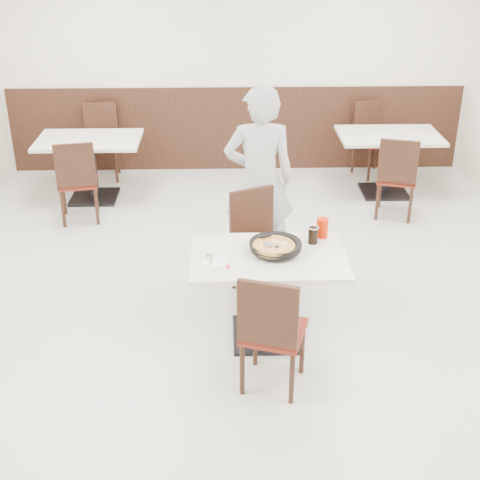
{
  "coord_description": "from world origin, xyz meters",
  "views": [
    {
      "loc": [
        -0.18,
        -5.06,
        3.13
      ],
      "look_at": [
        -0.05,
        -0.3,
        0.78
      ],
      "focal_mm": 50.0,
      "sensor_mm": 36.0,
      "label": 1
    }
  ],
  "objects_px": {
    "bg_chair_left_near": "(77,180)",
    "bg_chair_right_near": "(397,176)",
    "pizza": "(274,248)",
    "pizza_pan": "(275,248)",
    "diner_person": "(259,180)",
    "bg_chair_right_far": "(374,140)",
    "cola_glass": "(313,235)",
    "bg_table_left": "(92,169)",
    "chair_far": "(261,246)",
    "side_plate": "(217,263)",
    "bg_chair_left_far": "(101,143)",
    "main_table": "(268,297)",
    "red_cup": "(322,228)",
    "chair_near": "(274,329)",
    "bg_table_right": "(386,164)"
  },
  "relations": [
    {
      "from": "pizza_pan",
      "to": "bg_table_left",
      "type": "xyz_separation_m",
      "value": [
        -1.96,
        2.95,
        -0.42
      ]
    },
    {
      "from": "diner_person",
      "to": "bg_chair_left_near",
      "type": "xyz_separation_m",
      "value": [
        -1.94,
        1.16,
        -0.42
      ]
    },
    {
      "from": "side_plate",
      "to": "bg_chair_right_near",
      "type": "relative_size",
      "value": 0.18
    },
    {
      "from": "pizza_pan",
      "to": "pizza",
      "type": "xyz_separation_m",
      "value": [
        -0.02,
        -0.04,
        0.02
      ]
    },
    {
      "from": "pizza_pan",
      "to": "bg_chair_left_far",
      "type": "distance_m",
      "value": 4.13
    },
    {
      "from": "bg_table_left",
      "to": "bg_table_right",
      "type": "height_order",
      "value": "same"
    },
    {
      "from": "pizza",
      "to": "bg_chair_left_near",
      "type": "xyz_separation_m",
      "value": [
        -1.99,
        2.37,
        -0.34
      ]
    },
    {
      "from": "chair_far",
      "to": "bg_chair_left_far",
      "type": "distance_m",
      "value": 3.51
    },
    {
      "from": "bg_chair_left_far",
      "to": "chair_near",
      "type": "bearing_deg",
      "value": 109.84
    },
    {
      "from": "chair_near",
      "to": "bg_chair_right_near",
      "type": "xyz_separation_m",
      "value": [
        1.6,
        2.99,
        0.0
      ]
    },
    {
      "from": "main_table",
      "to": "bg_chair_right_far",
      "type": "distance_m",
      "value": 4.04
    },
    {
      "from": "pizza_pan",
      "to": "diner_person",
      "type": "relative_size",
      "value": 0.22
    },
    {
      "from": "red_cup",
      "to": "bg_table_left",
      "type": "distance_m",
      "value": 3.6
    },
    {
      "from": "cola_glass",
      "to": "main_table",
      "type": "bearing_deg",
      "value": -151.2
    },
    {
      "from": "bg_chair_left_near",
      "to": "bg_chair_right_near",
      "type": "relative_size",
      "value": 1.0
    },
    {
      "from": "cola_glass",
      "to": "red_cup",
      "type": "xyz_separation_m",
      "value": [
        0.09,
        0.11,
        0.02
      ]
    },
    {
      "from": "diner_person",
      "to": "bg_chair_right_near",
      "type": "bearing_deg",
      "value": -145.66
    },
    {
      "from": "chair_near",
      "to": "pizza",
      "type": "xyz_separation_m",
      "value": [
        0.04,
        0.6,
        0.34
      ]
    },
    {
      "from": "pizza_pan",
      "to": "chair_far",
      "type": "bearing_deg",
      "value": 96.37
    },
    {
      "from": "chair_near",
      "to": "bg_table_right",
      "type": "bearing_deg",
      "value": 83.82
    },
    {
      "from": "bg_chair_left_far",
      "to": "red_cup",
      "type": "bearing_deg",
      "value": 120.84
    },
    {
      "from": "bg_chair_left_near",
      "to": "bg_chair_right_far",
      "type": "bearing_deg",
      "value": 10.01
    },
    {
      "from": "diner_person",
      "to": "bg_table_right",
      "type": "distance_m",
      "value": 2.53
    },
    {
      "from": "cola_glass",
      "to": "bg_table_left",
      "type": "distance_m",
      "value": 3.62
    },
    {
      "from": "chair_far",
      "to": "red_cup",
      "type": "relative_size",
      "value": 5.94
    },
    {
      "from": "chair_far",
      "to": "bg_table_right",
      "type": "height_order",
      "value": "chair_far"
    },
    {
      "from": "pizza_pan",
      "to": "cola_glass",
      "type": "xyz_separation_m",
      "value": [
        0.31,
        0.16,
        0.02
      ]
    },
    {
      "from": "cola_glass",
      "to": "bg_chair_right_near",
      "type": "relative_size",
      "value": 0.14
    },
    {
      "from": "chair_near",
      "to": "bg_chair_left_near",
      "type": "height_order",
      "value": "same"
    },
    {
      "from": "chair_far",
      "to": "pizza_pan",
      "type": "distance_m",
      "value": 0.73
    },
    {
      "from": "cola_glass",
      "to": "bg_chair_left_far",
      "type": "bearing_deg",
      "value": 123.08
    },
    {
      "from": "pizza_pan",
      "to": "bg_table_right",
      "type": "xyz_separation_m",
      "value": [
        1.59,
        3.02,
        -0.42
      ]
    },
    {
      "from": "side_plate",
      "to": "bg_chair_left_far",
      "type": "bearing_deg",
      "value": 111.43
    },
    {
      "from": "diner_person",
      "to": "bg_table_right",
      "type": "bearing_deg",
      "value": -133.58
    },
    {
      "from": "cola_glass",
      "to": "pizza_pan",
      "type": "bearing_deg",
      "value": -152.71
    },
    {
      "from": "pizza",
      "to": "bg_chair_left_near",
      "type": "height_order",
      "value": "bg_chair_left_near"
    },
    {
      "from": "pizza_pan",
      "to": "bg_chair_right_far",
      "type": "xyz_separation_m",
      "value": [
        1.56,
        3.66,
        -0.32
      ]
    },
    {
      "from": "bg_chair_left_near",
      "to": "bg_chair_right_near",
      "type": "distance_m",
      "value": 3.55
    },
    {
      "from": "side_plate",
      "to": "bg_chair_left_near",
      "type": "bearing_deg",
      "value": 121.71
    },
    {
      "from": "chair_near",
      "to": "bg_chair_right_far",
      "type": "distance_m",
      "value": 4.59
    },
    {
      "from": "cola_glass",
      "to": "bg_chair_left_near",
      "type": "distance_m",
      "value": 3.19
    },
    {
      "from": "bg_table_left",
      "to": "chair_far",
      "type": "bearing_deg",
      "value": -50.5
    },
    {
      "from": "pizza",
      "to": "cola_glass",
      "type": "bearing_deg",
      "value": 31.51
    },
    {
      "from": "bg_table_right",
      "to": "bg_chair_right_far",
      "type": "distance_m",
      "value": 0.64
    },
    {
      "from": "chair_far",
      "to": "side_plate",
      "type": "relative_size",
      "value": 5.59
    },
    {
      "from": "diner_person",
      "to": "chair_far",
      "type": "bearing_deg",
      "value": 87.24
    },
    {
      "from": "red_cup",
      "to": "bg_chair_left_far",
      "type": "bearing_deg",
      "value": 124.92
    },
    {
      "from": "bg_chair_left_far",
      "to": "pizza_pan",
      "type": "bearing_deg",
      "value": 114.15
    },
    {
      "from": "main_table",
      "to": "chair_far",
      "type": "bearing_deg",
      "value": 91.45
    },
    {
      "from": "cola_glass",
      "to": "bg_chair_right_far",
      "type": "height_order",
      "value": "bg_chair_right_far"
    }
  ]
}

